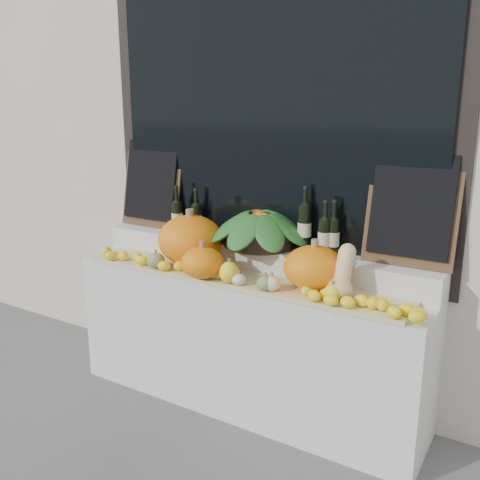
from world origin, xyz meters
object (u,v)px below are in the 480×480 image
(wine_bottle_tall, at_px, (304,227))
(pumpkin_right, at_px, (314,268))
(butternut_squash, at_px, (343,275))
(produce_bowl, at_px, (260,228))
(pumpkin_left, at_px, (190,240))

(wine_bottle_tall, bearing_deg, pumpkin_right, -55.09)
(pumpkin_right, xyz_separation_m, butternut_squash, (0.19, -0.05, 0.00))
(produce_bowl, relative_size, wine_bottle_tall, 1.75)
(butternut_squash, xyz_separation_m, produce_bowl, (-0.65, 0.26, 0.12))
(pumpkin_right, height_order, butternut_squash, butternut_squash)
(butternut_squash, height_order, produce_bowl, produce_bowl)
(pumpkin_right, bearing_deg, pumpkin_left, 178.52)
(butternut_squash, relative_size, produce_bowl, 0.41)
(pumpkin_left, xyz_separation_m, wine_bottle_tall, (0.68, 0.24, 0.12))
(pumpkin_right, relative_size, butternut_squash, 1.19)
(wine_bottle_tall, bearing_deg, butternut_squash, -40.08)
(pumpkin_left, relative_size, wine_bottle_tall, 1.04)
(produce_bowl, distance_m, wine_bottle_tall, 0.29)
(pumpkin_left, relative_size, butternut_squash, 1.44)
(pumpkin_left, distance_m, butternut_squash, 1.06)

